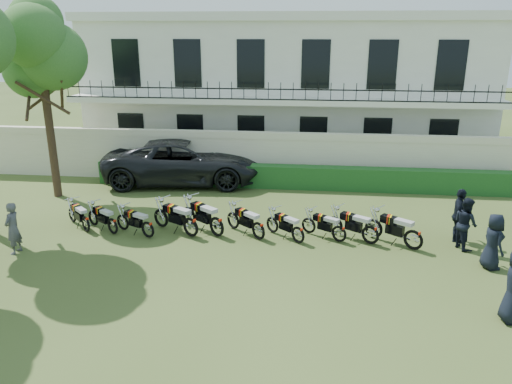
{
  "coord_description": "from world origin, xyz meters",
  "views": [
    {
      "loc": [
        1.44,
        -13.69,
        6.59
      ],
      "look_at": [
        -0.43,
        2.76,
        1.21
      ],
      "focal_mm": 35.0,
      "sensor_mm": 36.0,
      "label": 1
    }
  ],
  "objects_px": {
    "tree_west_near": "(41,49)",
    "motorcycle_8": "(371,230)",
    "motorcycle_0": "(86,220)",
    "motorcycle_1": "(112,222)",
    "motorcycle_6": "(298,231)",
    "inspector": "(13,228)",
    "motorcycle_9": "(414,235)",
    "motorcycle_5": "(258,227)",
    "officer_4": "(465,223)",
    "motorcycle_4": "(217,222)",
    "motorcycle_3": "(191,223)",
    "officer_5": "(459,215)",
    "motorcycle_2": "(148,226)",
    "motorcycle_7": "(339,230)",
    "suv": "(184,161)",
    "officer_3": "(493,241)"
  },
  "relations": [
    {
      "from": "motorcycle_2",
      "to": "motorcycle_5",
      "type": "distance_m",
      "value": 3.67
    },
    {
      "from": "motorcycle_0",
      "to": "motorcycle_1",
      "type": "bearing_deg",
      "value": -52.23
    },
    {
      "from": "motorcycle_5",
      "to": "officer_4",
      "type": "distance_m",
      "value": 6.52
    },
    {
      "from": "motorcycle_7",
      "to": "officer_4",
      "type": "distance_m",
      "value": 3.91
    },
    {
      "from": "motorcycle_3",
      "to": "officer_5",
      "type": "bearing_deg",
      "value": -55.28
    },
    {
      "from": "suv",
      "to": "inspector",
      "type": "height_order",
      "value": "suv"
    },
    {
      "from": "inspector",
      "to": "officer_4",
      "type": "xyz_separation_m",
      "value": [
        13.88,
        1.95,
        0.02
      ]
    },
    {
      "from": "motorcycle_6",
      "to": "motorcycle_4",
      "type": "bearing_deg",
      "value": 126.56
    },
    {
      "from": "motorcycle_7",
      "to": "officer_4",
      "type": "xyz_separation_m",
      "value": [
        3.89,
        0.0,
        0.4
      ]
    },
    {
      "from": "motorcycle_6",
      "to": "motorcycle_3",
      "type": "bearing_deg",
      "value": 129.54
    },
    {
      "from": "officer_5",
      "to": "motorcycle_2",
      "type": "bearing_deg",
      "value": 111.66
    },
    {
      "from": "officer_5",
      "to": "motorcycle_7",
      "type": "bearing_deg",
      "value": 114.77
    },
    {
      "from": "tree_west_near",
      "to": "motorcycle_3",
      "type": "xyz_separation_m",
      "value": [
        6.5,
        -3.64,
        -5.37
      ]
    },
    {
      "from": "motorcycle_5",
      "to": "officer_3",
      "type": "bearing_deg",
      "value": -59.13
    },
    {
      "from": "motorcycle_6",
      "to": "inspector",
      "type": "bearing_deg",
      "value": 142.54
    },
    {
      "from": "inspector",
      "to": "officer_3",
      "type": "distance_m",
      "value": 14.29
    },
    {
      "from": "motorcycle_2",
      "to": "motorcycle_7",
      "type": "bearing_deg",
      "value": -59.21
    },
    {
      "from": "motorcycle_3",
      "to": "inspector",
      "type": "xyz_separation_m",
      "value": [
        -5.11,
        -1.82,
        0.3
      ]
    },
    {
      "from": "motorcycle_6",
      "to": "inspector",
      "type": "xyz_separation_m",
      "value": [
        -8.67,
        -1.7,
        0.38
      ]
    },
    {
      "from": "motorcycle_1",
      "to": "motorcycle_7",
      "type": "relative_size",
      "value": 0.99
    },
    {
      "from": "suv",
      "to": "officer_3",
      "type": "xyz_separation_m",
      "value": [
        10.95,
        -7.39,
        -0.14
      ]
    },
    {
      "from": "motorcycle_5",
      "to": "suv",
      "type": "bearing_deg",
      "value": 74.45
    },
    {
      "from": "tree_west_near",
      "to": "motorcycle_5",
      "type": "relative_size",
      "value": 5.34
    },
    {
      "from": "motorcycle_3",
      "to": "officer_4",
      "type": "distance_m",
      "value": 8.78
    },
    {
      "from": "tree_west_near",
      "to": "motorcycle_7",
      "type": "height_order",
      "value": "tree_west_near"
    },
    {
      "from": "motorcycle_5",
      "to": "inspector",
      "type": "relative_size",
      "value": 0.91
    },
    {
      "from": "inspector",
      "to": "officer_3",
      "type": "height_order",
      "value": "officer_3"
    },
    {
      "from": "motorcycle_0",
      "to": "motorcycle_9",
      "type": "relative_size",
      "value": 0.78
    },
    {
      "from": "motorcycle_2",
      "to": "motorcycle_1",
      "type": "bearing_deg",
      "value": 109.68
    },
    {
      "from": "motorcycle_4",
      "to": "officer_5",
      "type": "relative_size",
      "value": 0.99
    },
    {
      "from": "motorcycle_2",
      "to": "motorcycle_9",
      "type": "distance_m",
      "value": 8.56
    },
    {
      "from": "motorcycle_2",
      "to": "motorcycle_4",
      "type": "height_order",
      "value": "motorcycle_4"
    },
    {
      "from": "motorcycle_6",
      "to": "motorcycle_2",
      "type": "bearing_deg",
      "value": 132.83
    },
    {
      "from": "motorcycle_2",
      "to": "motorcycle_6",
      "type": "xyz_separation_m",
      "value": [
        4.96,
        0.12,
        -0.0
      ]
    },
    {
      "from": "suv",
      "to": "officer_3",
      "type": "distance_m",
      "value": 13.21
    },
    {
      "from": "motorcycle_8",
      "to": "suv",
      "type": "distance_m",
      "value": 9.8
    },
    {
      "from": "motorcycle_1",
      "to": "motorcycle_5",
      "type": "bearing_deg",
      "value": -54.49
    },
    {
      "from": "tree_west_near",
      "to": "motorcycle_0",
      "type": "distance_m",
      "value": 7.14
    },
    {
      "from": "motorcycle_3",
      "to": "officer_4",
      "type": "xyz_separation_m",
      "value": [
        8.78,
        0.13,
        0.31
      ]
    },
    {
      "from": "officer_4",
      "to": "tree_west_near",
      "type": "bearing_deg",
      "value": 57.46
    },
    {
      "from": "tree_west_near",
      "to": "motorcycle_8",
      "type": "distance_m",
      "value": 13.97
    },
    {
      "from": "motorcycle_7",
      "to": "officer_4",
      "type": "bearing_deg",
      "value": -57.79
    },
    {
      "from": "motorcycle_1",
      "to": "motorcycle_2",
      "type": "xyz_separation_m",
      "value": [
        1.28,
        -0.17,
        0.01
      ]
    },
    {
      "from": "motorcycle_1",
      "to": "motorcycle_9",
      "type": "height_order",
      "value": "motorcycle_9"
    },
    {
      "from": "motorcycle_7",
      "to": "motorcycle_9",
      "type": "relative_size",
      "value": 0.88
    },
    {
      "from": "motorcycle_1",
      "to": "officer_5",
      "type": "distance_m",
      "value": 11.42
    },
    {
      "from": "motorcycle_2",
      "to": "motorcycle_6",
      "type": "height_order",
      "value": "motorcycle_2"
    },
    {
      "from": "motorcycle_0",
      "to": "motorcycle_3",
      "type": "height_order",
      "value": "motorcycle_3"
    },
    {
      "from": "motorcycle_9",
      "to": "motorcycle_8",
      "type": "bearing_deg",
      "value": 113.08
    },
    {
      "from": "officer_4",
      "to": "motorcycle_3",
      "type": "bearing_deg",
      "value": 71.26
    }
  ]
}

